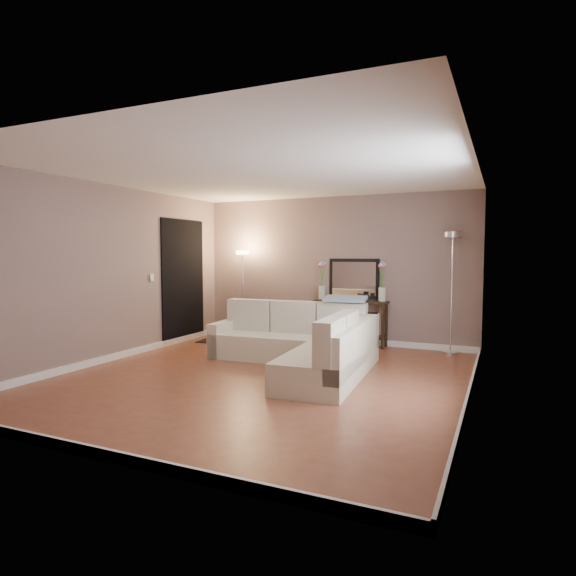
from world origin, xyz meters
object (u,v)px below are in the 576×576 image
at_px(console_table, 346,320).
at_px(floor_lamp_lit, 243,276).
at_px(floor_lamp_unlit, 452,268).
at_px(sectional_sofa, 305,344).

xyz_separation_m(console_table, floor_lamp_lit, (-1.98, -0.15, 0.72)).
distance_m(floor_lamp_lit, floor_lamp_unlit, 3.72).
relative_size(sectional_sofa, floor_lamp_lit, 1.57).
height_order(floor_lamp_lit, floor_lamp_unlit, floor_lamp_unlit).
distance_m(console_table, floor_lamp_lit, 2.12).
bearing_deg(sectional_sofa, console_table, 88.69).
bearing_deg(floor_lamp_lit, console_table, 4.23).
distance_m(console_table, floor_lamp_unlit, 1.96).
bearing_deg(sectional_sofa, floor_lamp_lit, 139.63).
height_order(console_table, floor_lamp_unlit, floor_lamp_unlit).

